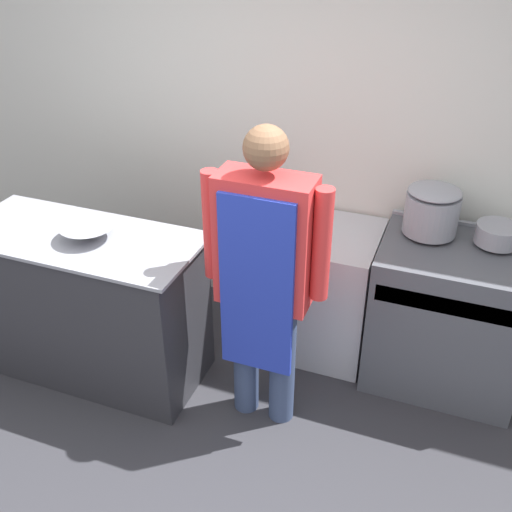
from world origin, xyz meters
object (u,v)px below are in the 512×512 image
object	(u,v)px
stock_pot	(432,209)
sauce_pot	(498,234)
stove	(448,315)
mixing_bowl	(88,232)
fridge_unit	(326,291)
person_cook	(264,269)

from	to	relation	value
stock_pot	sauce_pot	bearing A→B (deg)	0.00
stove	mixing_bowl	world-z (taller)	mixing_bowl
fridge_unit	sauce_pot	bearing A→B (deg)	4.65
person_cook	fridge_unit	bearing A→B (deg)	77.56
fridge_unit	mixing_bowl	world-z (taller)	mixing_bowl
stove	stock_pot	world-z (taller)	stock_pot
stove	person_cook	world-z (taller)	person_cook
mixing_bowl	stock_pot	size ratio (longest dim) A/B	1.00
fridge_unit	stock_pot	xyz separation A→B (m)	(0.55, 0.07, 0.64)
fridge_unit	person_cook	bearing A→B (deg)	-102.44
mixing_bowl	sauce_pot	size ratio (longest dim) A/B	1.27
stove	fridge_unit	xyz separation A→B (m)	(-0.74, 0.04, -0.03)
mixing_bowl	sauce_pot	distance (m)	2.24
person_cook	mixing_bowl	distance (m)	1.03
fridge_unit	mixing_bowl	distance (m)	1.50
stove	sauce_pot	distance (m)	0.56
fridge_unit	sauce_pot	world-z (taller)	sauce_pot
stock_pot	stove	bearing A→B (deg)	-31.18
sauce_pot	fridge_unit	bearing A→B (deg)	-175.35
fridge_unit	person_cook	distance (m)	0.92
stock_pot	mixing_bowl	bearing A→B (deg)	-155.35
stock_pot	sauce_pot	size ratio (longest dim) A/B	1.26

